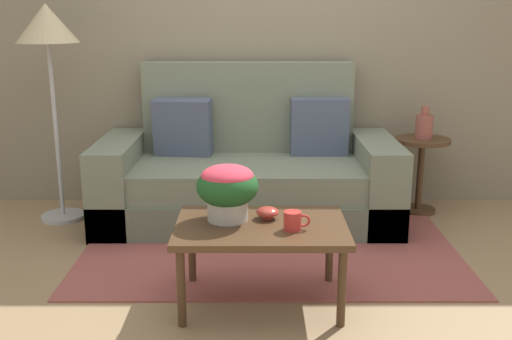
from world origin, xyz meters
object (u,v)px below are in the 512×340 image
at_px(couch, 248,176).
at_px(coffee_table, 261,233).
at_px(potted_plant, 227,187).
at_px(coffee_mug, 293,221).
at_px(side_table, 421,161).
at_px(table_vase, 424,126).
at_px(snack_bowl, 267,212).
at_px(floor_lamp, 48,38).

bearing_deg(couch, coffee_table, -86.28).
relative_size(potted_plant, coffee_mug, 2.41).
bearing_deg(side_table, table_vase, -94.03).
bearing_deg(potted_plant, side_table, 45.51).
distance_m(couch, coffee_table, 1.34).
xyz_separation_m(coffee_mug, snack_bowl, (-0.12, 0.17, -0.01)).
height_order(couch, snack_bowl, couch).
bearing_deg(table_vase, coffee_mug, -124.41).
bearing_deg(side_table, snack_bowl, -130.22).
xyz_separation_m(couch, side_table, (1.31, 0.15, 0.07)).
xyz_separation_m(couch, coffee_mug, (0.25, -1.42, 0.16)).
bearing_deg(coffee_mug, table_vase, 55.59).
distance_m(coffee_table, floor_lamp, 2.19).
distance_m(coffee_table, potted_plant, 0.29).
distance_m(coffee_table, snack_bowl, 0.12).
height_order(side_table, floor_lamp, floor_lamp).
bearing_deg(table_vase, snack_bowl, -130.58).
bearing_deg(table_vase, couch, -174.23).
relative_size(coffee_mug, table_vase, 0.55).
bearing_deg(coffee_table, couch, 93.72).
height_order(couch, potted_plant, couch).
relative_size(potted_plant, snack_bowl, 2.69).
height_order(coffee_table, floor_lamp, floor_lamp).
bearing_deg(table_vase, coffee_table, -129.74).
bearing_deg(table_vase, side_table, 85.97).
relative_size(floor_lamp, potted_plant, 4.82).
height_order(coffee_table, snack_bowl, snack_bowl).
relative_size(coffee_table, potted_plant, 2.73).
relative_size(couch, table_vase, 8.74).
distance_m(coffee_table, coffee_mug, 0.20).
relative_size(couch, side_table, 3.70).
bearing_deg(coffee_table, side_table, 50.59).
height_order(potted_plant, snack_bowl, potted_plant).
distance_m(couch, coffee_mug, 1.45).
distance_m(potted_plant, snack_bowl, 0.25).
height_order(side_table, snack_bowl, side_table).
bearing_deg(couch, coffee_mug, -80.20).
bearing_deg(potted_plant, floor_lamp, 135.64).
distance_m(floor_lamp, coffee_mug, 2.31).
xyz_separation_m(side_table, snack_bowl, (-1.19, -1.41, 0.08)).
bearing_deg(coffee_mug, snack_bowl, 127.00).
height_order(side_table, table_vase, table_vase).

